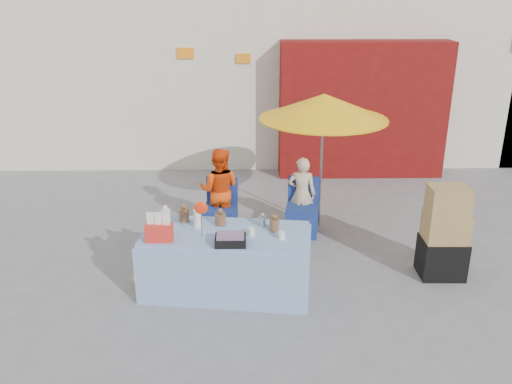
{
  "coord_description": "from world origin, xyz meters",
  "views": [
    {
      "loc": [
        -0.05,
        -6.09,
        3.58
      ],
      "look_at": [
        0.07,
        0.6,
        1.0
      ],
      "focal_mm": 38.0,
      "sensor_mm": 36.0,
      "label": 1
    }
  ],
  "objects_px": {
    "vendor_orange": "(219,190)",
    "chair_left": "(220,218)",
    "chair_right": "(302,218)",
    "vendor_beige": "(302,194)",
    "box_stack": "(444,235)",
    "market_table": "(226,260)",
    "umbrella": "(324,107)"
  },
  "relations": [
    {
      "from": "chair_left",
      "to": "vendor_orange",
      "type": "distance_m",
      "value": 0.43
    },
    {
      "from": "chair_right",
      "to": "vendor_orange",
      "type": "relative_size",
      "value": 0.65
    },
    {
      "from": "umbrella",
      "to": "box_stack",
      "type": "height_order",
      "value": "umbrella"
    },
    {
      "from": "chair_right",
      "to": "vendor_beige",
      "type": "bearing_deg",
      "value": 100.75
    },
    {
      "from": "market_table",
      "to": "chair_right",
      "type": "xyz_separation_m",
      "value": [
        1.1,
        1.62,
        -0.15
      ]
    },
    {
      "from": "market_table",
      "to": "box_stack",
      "type": "distance_m",
      "value": 2.81
    },
    {
      "from": "vendor_orange",
      "to": "umbrella",
      "type": "distance_m",
      "value": 1.99
    },
    {
      "from": "vendor_orange",
      "to": "box_stack",
      "type": "distance_m",
      "value": 3.28
    },
    {
      "from": "vendor_orange",
      "to": "chair_left",
      "type": "bearing_deg",
      "value": 100.75
    },
    {
      "from": "market_table",
      "to": "box_stack",
      "type": "bearing_deg",
      "value": 13.62
    },
    {
      "from": "market_table",
      "to": "chair_left",
      "type": "distance_m",
      "value": 1.63
    },
    {
      "from": "market_table",
      "to": "box_stack",
      "type": "relative_size",
      "value": 1.73
    },
    {
      "from": "market_table",
      "to": "vendor_beige",
      "type": "height_order",
      "value": "market_table"
    },
    {
      "from": "chair_right",
      "to": "vendor_orange",
      "type": "xyz_separation_m",
      "value": [
        -1.25,
        0.13,
        0.4
      ]
    },
    {
      "from": "vendor_orange",
      "to": "box_stack",
      "type": "xyz_separation_m",
      "value": [
        2.94,
        -1.45,
        -0.09
      ]
    },
    {
      "from": "chair_right",
      "to": "box_stack",
      "type": "relative_size",
      "value": 0.68
    },
    {
      "from": "vendor_beige",
      "to": "umbrella",
      "type": "distance_m",
      "value": 1.35
    },
    {
      "from": "vendor_orange",
      "to": "chair_right",
      "type": "bearing_deg",
      "value": -176.5
    },
    {
      "from": "umbrella",
      "to": "box_stack",
      "type": "distance_m",
      "value": 2.5
    },
    {
      "from": "market_table",
      "to": "vendor_orange",
      "type": "relative_size",
      "value": 1.63
    },
    {
      "from": "box_stack",
      "to": "market_table",
      "type": "bearing_deg",
      "value": -173.87
    },
    {
      "from": "market_table",
      "to": "chair_left",
      "type": "height_order",
      "value": "market_table"
    },
    {
      "from": "chair_left",
      "to": "vendor_beige",
      "type": "relative_size",
      "value": 0.72
    },
    {
      "from": "chair_right",
      "to": "market_table",
      "type": "bearing_deg",
      "value": -114.58
    },
    {
      "from": "market_table",
      "to": "chair_left",
      "type": "bearing_deg",
      "value": 102.76
    },
    {
      "from": "chair_left",
      "to": "box_stack",
      "type": "relative_size",
      "value": 0.68
    },
    {
      "from": "vendor_orange",
      "to": "vendor_beige",
      "type": "distance_m",
      "value": 1.25
    },
    {
      "from": "vendor_orange",
      "to": "box_stack",
      "type": "relative_size",
      "value": 1.06
    },
    {
      "from": "chair_right",
      "to": "box_stack",
      "type": "bearing_deg",
      "value": -28.43
    },
    {
      "from": "vendor_orange",
      "to": "vendor_beige",
      "type": "bearing_deg",
      "value": -170.37
    },
    {
      "from": "vendor_orange",
      "to": "vendor_beige",
      "type": "xyz_separation_m",
      "value": [
        1.25,
        0.0,
        -0.07
      ]
    },
    {
      "from": "umbrella",
      "to": "chair_left",
      "type": "bearing_deg",
      "value": -169.58
    }
  ]
}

